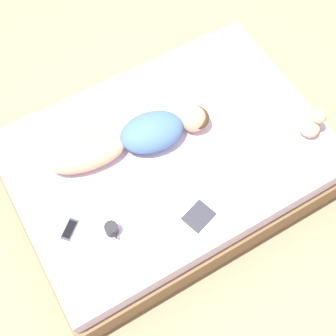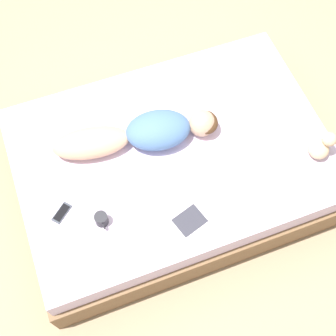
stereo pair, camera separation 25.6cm
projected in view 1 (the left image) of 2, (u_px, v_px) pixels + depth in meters
ground_plane at (168, 180)px, 3.88m from camera, size 12.00×12.00×0.00m
bed at (168, 166)px, 3.65m from camera, size 1.65×2.34×0.51m
person at (137, 137)px, 3.36m from camera, size 0.44×1.23×0.21m
open_magazine at (186, 206)px, 3.22m from camera, size 0.56×0.42×0.01m
coffee_mug at (112, 229)px, 3.09m from camera, size 0.12×0.09×0.10m
cell_phone at (70, 229)px, 3.14m from camera, size 0.15×0.16×0.01m
plush_toy at (312, 125)px, 3.41m from camera, size 0.16×0.18×0.22m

